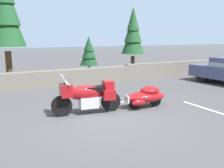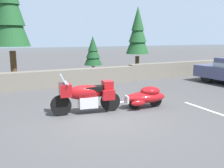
{
  "view_description": "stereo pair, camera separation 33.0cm",
  "coord_description": "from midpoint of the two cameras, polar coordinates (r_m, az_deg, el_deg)",
  "views": [
    {
      "loc": [
        -3.25,
        -6.7,
        2.47
      ],
      "look_at": [
        0.67,
        0.89,
        0.85
      ],
      "focal_mm": 39.62,
      "sensor_mm": 36.0,
      "label": 1
    },
    {
      "loc": [
        -2.96,
        -6.84,
        2.47
      ],
      "look_at": [
        0.67,
        0.89,
        0.85
      ],
      "focal_mm": 39.62,
      "sensor_mm": 36.0,
      "label": 2
    }
  ],
  "objects": [
    {
      "name": "car_shaped_trailer",
      "position": [
        8.85,
        8.83,
        -2.84
      ],
      "size": [
        2.23,
        0.91,
        0.76
      ],
      "color": "black",
      "rests_on": "ground"
    },
    {
      "name": "distant_ridgeline",
      "position": [
        102.42,
        -24.0,
        12.94
      ],
      "size": [
        240.0,
        80.0,
        16.0
      ],
      "primitive_type": "cube",
      "color": "#7F93AD",
      "rests_on": "ground"
    },
    {
      "name": "pine_tree_tall",
      "position": [
        13.63,
        -21.95,
        15.87
      ],
      "size": [
        1.83,
        1.83,
        6.17
      ],
      "color": "brown",
      "rests_on": "ground"
    },
    {
      "name": "parking_stripe_marker",
      "position": [
        8.82,
        25.43,
        -6.57
      ],
      "size": [
        0.12,
        3.6,
        0.01
      ],
      "primitive_type": "cube",
      "color": "silver",
      "rests_on": "ground"
    },
    {
      "name": "stone_guard_wall",
      "position": [
        12.68,
        -12.45,
        1.28
      ],
      "size": [
        24.0,
        0.62,
        0.93
      ],
      "color": "slate",
      "rests_on": "ground"
    },
    {
      "name": "pine_tree_far_right",
      "position": [
        16.11,
        6.54,
        11.65
      ],
      "size": [
        1.46,
        1.46,
        4.38
      ],
      "color": "brown",
      "rests_on": "ground"
    },
    {
      "name": "pine_tree_secondary",
      "position": [
        14.89,
        -3.77,
        7.33
      ],
      "size": [
        1.08,
        1.08,
        2.54
      ],
      "color": "brown",
      "rests_on": "ground"
    },
    {
      "name": "touring_motorcycle",
      "position": [
        8.09,
        -4.86,
        -2.5
      ],
      "size": [
        2.31,
        0.92,
        1.33
      ],
      "color": "black",
      "rests_on": "ground"
    },
    {
      "name": "ground_plane",
      "position": [
        7.85,
        -0.47,
        -7.61
      ],
      "size": [
        80.0,
        80.0,
        0.0
      ],
      "primitive_type": "plane",
      "color": "#4C4C4F"
    }
  ]
}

